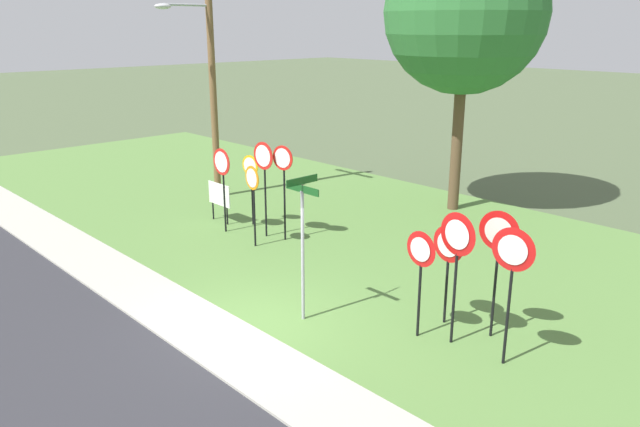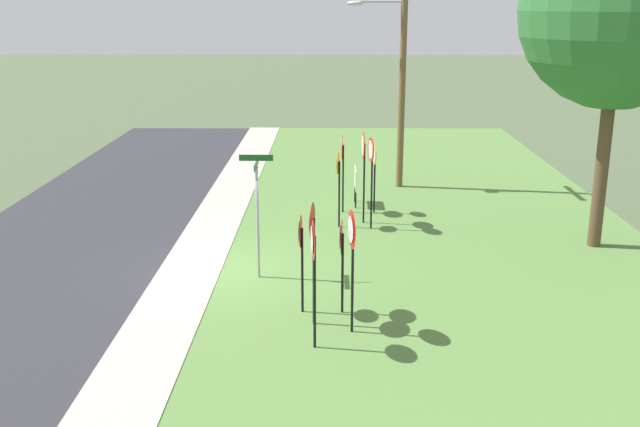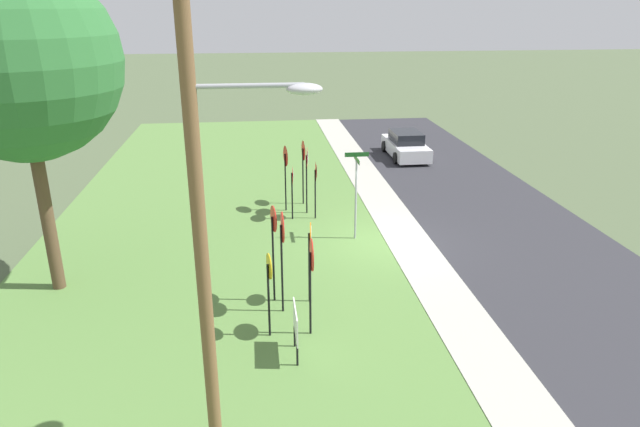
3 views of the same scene
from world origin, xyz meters
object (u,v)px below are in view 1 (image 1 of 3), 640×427
(notice_board, at_px, (219,196))
(stop_sign_near_left, at_px, (253,189))
(stop_sign_near_right, at_px, (222,171))
(yield_sign_far_left, at_px, (448,252))
(oak_tree_left, at_px, (466,12))
(stop_sign_far_right, at_px, (251,175))
(stop_sign_far_center, at_px, (283,172))
(stop_sign_far_left, at_px, (264,168))
(yield_sign_center, at_px, (512,263))
(yield_sign_near_left, at_px, (498,244))
(street_name_post, at_px, (303,237))
(utility_pole, at_px, (208,57))
(yield_sign_near_right, at_px, (457,246))
(yield_sign_far_right, at_px, (420,260))

(notice_board, bearing_deg, stop_sign_near_left, -13.52)
(stop_sign_near_right, xyz_separation_m, yield_sign_far_left, (8.07, -0.14, -0.29))
(stop_sign_near_left, relative_size, oak_tree_left, 0.26)
(stop_sign_far_right, distance_m, yield_sign_far_left, 8.12)
(stop_sign_far_center, relative_size, notice_board, 2.22)
(stop_sign_near_right, distance_m, stop_sign_far_left, 1.35)
(stop_sign_far_center, xyz_separation_m, yield_sign_far_left, (6.26, -0.96, -0.44))
(stop_sign_far_right, height_order, yield_sign_center, yield_sign_center)
(yield_sign_center, distance_m, notice_board, 10.82)
(yield_sign_near_left, bearing_deg, street_name_post, -154.88)
(yield_sign_near_left, distance_m, utility_pole, 13.08)
(stop_sign_near_left, relative_size, stop_sign_far_left, 0.82)
(stop_sign_far_left, xyz_separation_m, stop_sign_far_center, (0.62, 0.20, -0.06))
(stop_sign_near_left, bearing_deg, stop_sign_far_left, 127.04)
(yield_sign_near_right, relative_size, yield_sign_far_left, 1.25)
(yield_sign_near_right, xyz_separation_m, oak_tree_left, (-5.35, 7.78, 4.34))
(yield_sign_near_right, xyz_separation_m, utility_pole, (-12.19, 2.79, 2.92))
(stop_sign_near_left, distance_m, yield_sign_center, 8.18)
(stop_sign_near_left, relative_size, stop_sign_far_right, 1.05)
(stop_sign_near_right, height_order, oak_tree_left, oak_tree_left)
(yield_sign_center, bearing_deg, stop_sign_far_right, 164.15)
(stop_sign_far_left, bearing_deg, stop_sign_far_right, 158.66)
(yield_sign_far_left, distance_m, yield_sign_far_right, 0.88)
(street_name_post, bearing_deg, utility_pole, 156.20)
(stop_sign_far_left, distance_m, stop_sign_far_right, 1.31)
(yield_sign_center, xyz_separation_m, street_name_post, (-3.87, -1.44, -0.15))
(stop_sign_near_right, xyz_separation_m, utility_pole, (-3.52, 2.05, 3.07))
(stop_sign_far_left, height_order, yield_sign_far_left, stop_sign_far_left)
(yield_sign_center, distance_m, street_name_post, 4.13)
(yield_sign_near_right, bearing_deg, oak_tree_left, 131.01)
(yield_sign_near_left, bearing_deg, utility_pole, 161.19)
(stop_sign_near_right, distance_m, yield_sign_near_right, 8.70)
(stop_sign_far_right, distance_m, yield_sign_far_right, 8.26)
(yield_sign_near_left, bearing_deg, yield_sign_far_right, -143.55)
(notice_board, height_order, oak_tree_left, oak_tree_left)
(stop_sign_far_left, height_order, yield_sign_near_right, stop_sign_far_left)
(yield_sign_near_left, bearing_deg, oak_tree_left, 119.63)
(stop_sign_far_right, xyz_separation_m, utility_pole, (-3.55, 1.03, 3.35))
(yield_sign_near_left, xyz_separation_m, yield_sign_far_right, (-1.02, -1.06, -0.33))
(stop_sign_far_right, xyz_separation_m, street_name_post, (5.88, -3.16, 0.25))
(yield_sign_far_left, bearing_deg, stop_sign_far_center, 175.25)
(stop_sign_far_right, relative_size, yield_sign_near_right, 0.83)
(stop_sign_near_right, xyz_separation_m, stop_sign_far_center, (1.80, 0.83, 0.15))
(stop_sign_far_right, height_order, oak_tree_left, oak_tree_left)
(yield_sign_near_left, xyz_separation_m, notice_board, (-9.97, 0.41, -1.14))
(yield_sign_near_left, distance_m, notice_board, 10.04)
(yield_sign_center, distance_m, oak_tree_left, 10.99)
(yield_sign_near_right, bearing_deg, yield_sign_near_left, 70.15)
(yield_sign_far_left, relative_size, utility_pole, 0.23)
(yield_sign_near_left, distance_m, oak_tree_left, 10.05)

